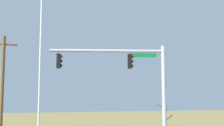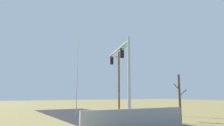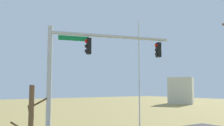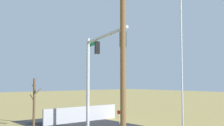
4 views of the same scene
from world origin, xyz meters
TOP-DOWN VIEW (x-y plane):
  - ground_plane at (0.00, 0.00)m, footprint 160.00×160.00m
  - road_surface at (-4.00, 0.00)m, footprint 28.00×8.00m
  - sidewalk_corner at (3.02, 0.43)m, footprint 6.00×6.00m
  - retaining_fence at (5.37, -1.25)m, footprint 0.20×8.21m
  - signal_mast at (0.18, 0.99)m, footprint 7.36×2.41m
  - flagpole at (-6.21, -1.36)m, footprint 0.10×0.10m
  - utility_pole at (-8.00, 5.53)m, footprint 1.90×0.26m
  - bare_tree at (4.15, 4.25)m, footprint 1.27×1.02m
  - open_sign at (1.96, -3.06)m, footprint 0.56×0.04m

SIDE VIEW (x-z plane):
  - ground_plane at x=0.00m, z-range 0.00..0.00m
  - sidewalk_corner at x=3.02m, z-range 0.00..0.01m
  - road_surface at x=-4.00m, z-range 0.00..0.01m
  - retaining_fence at x=5.37m, z-range 0.00..1.46m
  - open_sign at x=1.96m, z-range 0.30..1.52m
  - bare_tree at x=4.15m, z-range 0.06..4.21m
  - utility_pole at x=-8.00m, z-range 0.17..8.71m
  - flagpole at x=-6.21m, z-range 0.00..9.51m
  - signal_mast at x=0.18m, z-range 1.50..9.07m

